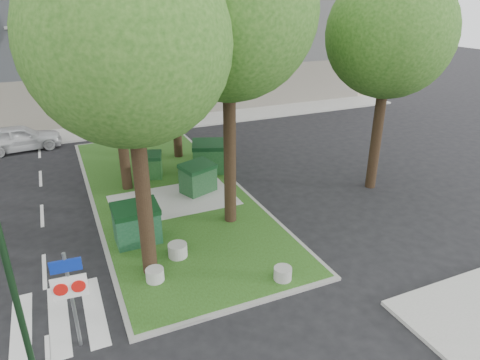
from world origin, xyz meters
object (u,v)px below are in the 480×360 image
tree_median_near_left (129,21)px  bollard_right (283,273)px  litter_bin (202,152)px  dumpster_d (210,157)px  traffic_sign_pole (70,288)px  tree_median_mid (111,21)px  bollard_left (155,275)px  car_white (20,138)px  bollard_mid (178,250)px  dumpster_a (137,224)px  street_lamp (0,237)px  car_silver (172,112)px  dumpster_b (148,165)px  tree_street_right (393,21)px  dumpster_c (198,178)px

tree_median_near_left → bollard_right: (3.41, -2.06, -7.00)m
litter_bin → dumpster_d: bearing=-96.5°
traffic_sign_pole → tree_median_mid: bearing=76.5°
litter_bin → tree_median_near_left: bearing=-118.4°
tree_median_mid → bollard_left: (-0.57, -7.08, -6.67)m
car_white → dumpster_d: bearing=-136.2°
tree_median_mid → bollard_mid: bearing=-86.2°
dumpster_a → street_lamp: (-3.31, -4.49, 2.76)m
bollard_right → car_silver: 18.58m
tree_median_mid → dumpster_d: 7.28m
tree_median_mid → street_lamp: size_ratio=1.77×
dumpster_b → dumpster_d: (2.88, -0.48, 0.15)m
tree_median_near_left → street_lamp: size_ratio=1.86×
dumpster_b → dumpster_d: dumpster_d is taller
bollard_mid → traffic_sign_pole: bearing=-141.3°
litter_bin → tree_street_right: bearing=-45.7°
bollard_left → bollard_mid: 1.37m
tree_median_near_left → dumpster_b: tree_median_near_left is taller
dumpster_b → bollard_mid: size_ratio=2.44×
tree_median_mid → traffic_sign_pole: 10.58m
dumpster_c → dumpster_b: bearing=101.9°
car_silver → tree_street_right: bearing=-152.2°
dumpster_c → dumpster_d: dumpster_d is taller
dumpster_a → dumpster_b: (1.60, 5.45, -0.10)m
dumpster_d → litter_bin: 1.79m
dumpster_a → street_lamp: street_lamp is taller
bollard_left → litter_bin: (4.68, 9.12, 0.20)m
dumpster_b → bollard_right: (1.88, -9.33, -0.38)m
dumpster_c → street_lamp: 10.32m
tree_median_near_left → traffic_sign_pole: tree_median_near_left is taller
dumpster_a → dumpster_c: 4.39m
car_white → car_silver: bearing=-81.0°
dumpster_c → car_white: (-7.07, 9.35, -0.04)m
dumpster_b → car_white: size_ratio=0.36×
bollard_mid → dumpster_c: bearing=63.4°
bollard_left → bollard_mid: bollard_mid is taller
tree_median_near_left → bollard_mid: 7.05m
dumpster_a → litter_bin: bearing=54.5°
street_lamp → dumpster_c: bearing=49.0°
bollard_right → car_white: bearing=114.4°
tree_median_mid → traffic_sign_pole: size_ratio=3.77×
tree_street_right → street_lamp: size_ratio=1.78×
dumpster_d → car_silver: (0.87, 9.63, -0.18)m
dumpster_a → bollard_right: bearing=-48.7°
bollard_right → car_white: size_ratio=0.13×
dumpster_d → car_white: size_ratio=0.46×
tree_median_near_left → bollard_right: bearing=-31.1°
dumpster_a → car_silver: 15.55m
dumpster_b → traffic_sign_pole: size_ratio=0.57×
tree_median_near_left → tree_street_right: size_ratio=1.05×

